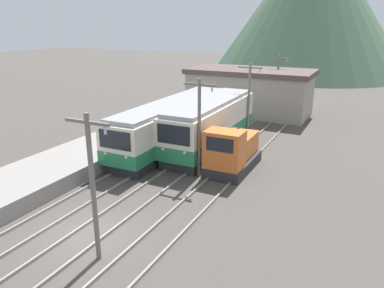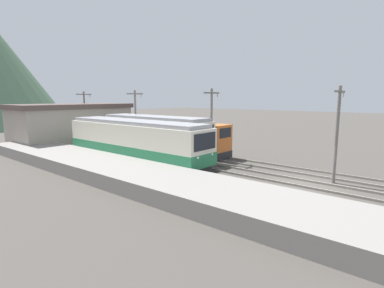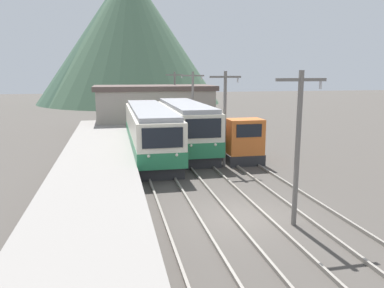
{
  "view_description": "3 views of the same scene",
  "coord_description": "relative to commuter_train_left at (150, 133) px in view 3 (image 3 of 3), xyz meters",
  "views": [
    {
      "loc": [
        10.83,
        -11.27,
        9.11
      ],
      "look_at": [
        0.93,
        8.92,
        1.8
      ],
      "focal_mm": 35.0,
      "sensor_mm": 36.0,
      "label": 1
    },
    {
      "loc": [
        -18.07,
        -6.1,
        5.36
      ],
      "look_at": [
        -0.6,
        8.47,
        1.8
      ],
      "focal_mm": 28.0,
      "sensor_mm": 36.0,
      "label": 2
    },
    {
      "loc": [
        -5.19,
        -14.14,
        5.96
      ],
      "look_at": [
        -0.42,
        8.27,
        1.58
      ],
      "focal_mm": 35.0,
      "sensor_mm": 36.0,
      "label": 3
    }
  ],
  "objects": [
    {
      "name": "ground_plane",
      "position": [
        2.6,
        -12.89,
        -1.64
      ],
      "size": [
        200.0,
        200.0,
        0.0
      ],
      "primitive_type": "plane",
      "color": "#47423D"
    },
    {
      "name": "platform_left",
      "position": [
        -3.65,
        -12.89,
        -1.18
      ],
      "size": [
        4.5,
        54.0,
        0.93
      ],
      "primitive_type": "cube",
      "color": "gray",
      "rests_on": "ground"
    },
    {
      "name": "track_left",
      "position": [
        0.0,
        -12.89,
        -1.57
      ],
      "size": [
        1.54,
        60.0,
        0.14
      ],
      "color": "gray",
      "rests_on": "ground"
    },
    {
      "name": "track_center",
      "position": [
        2.8,
        -12.89,
        -1.57
      ],
      "size": [
        1.54,
        60.0,
        0.14
      ],
      "color": "gray",
      "rests_on": "ground"
    },
    {
      "name": "track_right",
      "position": [
        5.8,
        -12.89,
        -1.57
      ],
      "size": [
        1.54,
        60.0,
        0.14
      ],
      "color": "gray",
      "rests_on": "ground"
    },
    {
      "name": "commuter_train_left",
      "position": [
        0.0,
        0.0,
        0.0
      ],
      "size": [
        2.84,
        14.53,
        3.53
      ],
      "color": "#28282B",
      "rests_on": "ground"
    },
    {
      "name": "commuter_train_center",
      "position": [
        2.8,
        0.7,
        0.08
      ],
      "size": [
        2.84,
        11.68,
        3.71
      ],
      "color": "#28282B",
      "rests_on": "ground"
    },
    {
      "name": "shunting_locomotive",
      "position": [
        5.8,
        -2.8,
        -0.44
      ],
      "size": [
        2.4,
        4.92,
        3.0
      ],
      "color": "#28282B",
      "rests_on": "ground"
    },
    {
      "name": "catenary_mast_near",
      "position": [
        4.31,
        -14.14,
        1.69
      ],
      "size": [
        2.0,
        0.2,
        6.05
      ],
      "color": "slate",
      "rests_on": "ground"
    },
    {
      "name": "catenary_mast_mid",
      "position": [
        4.31,
        -4.57,
        1.69
      ],
      "size": [
        2.0,
        0.2,
        6.05
      ],
      "color": "slate",
      "rests_on": "ground"
    },
    {
      "name": "catenary_mast_far",
      "position": [
        4.31,
        5.0,
        1.69
      ],
      "size": [
        2.0,
        0.2,
        6.05
      ],
      "color": "slate",
      "rests_on": "ground"
    },
    {
      "name": "catenary_mast_distant",
      "position": [
        4.31,
        14.56,
        1.69
      ],
      "size": [
        2.0,
        0.2,
        6.05
      ],
      "color": "slate",
      "rests_on": "ground"
    },
    {
      "name": "station_building",
      "position": [
        1.83,
        13.11,
        0.69
      ],
      "size": [
        12.6,
        6.3,
        4.62
      ],
      "color": "gray",
      "rests_on": "ground"
    },
    {
      "name": "mountain_backdrop",
      "position": [
        0.84,
        50.09,
        10.93
      ],
      "size": [
        35.8,
        35.96,
        25.69
      ],
      "color": "#3D5B47",
      "rests_on": "ground"
    }
  ]
}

